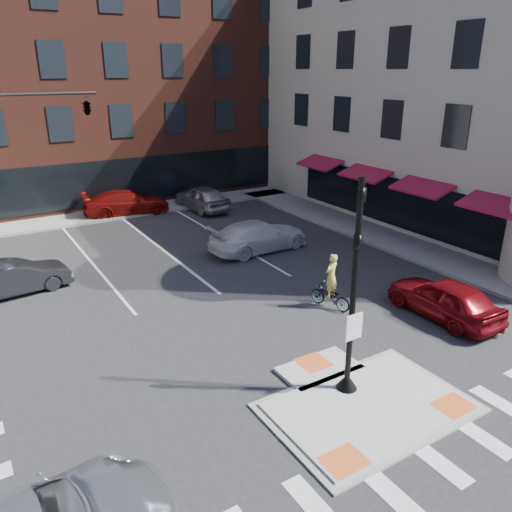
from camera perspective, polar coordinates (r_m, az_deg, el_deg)
ground at (r=14.53m, az=11.33°, el=-15.70°), size 120.00×120.00×0.00m
refuge_island at (r=14.36m, az=12.06°, el=-16.02°), size 5.40×4.65×0.13m
sidewalk_e at (r=27.81m, az=13.94°, el=2.33°), size 3.00×24.00×0.15m
sidewalk_n at (r=33.45m, az=-10.81°, el=5.63°), size 26.00×3.00×0.15m
building_n at (r=41.88m, az=-16.84°, el=18.82°), size 24.40×18.40×15.50m
building_e at (r=35.86m, az=26.17°, el=17.90°), size 21.90×23.90×17.70m
building_far_right at (r=64.73m, az=-16.88°, el=17.55°), size 12.00×12.00×12.00m
signal_pole at (r=13.54m, az=10.89°, el=-6.82°), size 0.60×0.60×5.98m
mast_arm_signal at (r=26.86m, az=-21.77°, el=14.29°), size 6.10×2.24×8.00m
red_sedan at (r=19.32m, az=20.73°, el=-4.53°), size 1.80×4.36×1.48m
white_pickup at (r=24.73m, az=0.31°, el=2.33°), size 5.28×2.37×1.50m
bg_car_dark at (r=22.16m, az=-25.72°, el=-2.22°), size 4.27×1.89×1.36m
bg_car_silver at (r=32.25m, az=-6.21°, el=6.64°), size 2.27×4.80×1.58m
bg_car_red at (r=32.07m, az=-14.59°, el=5.94°), size 5.40×2.72×1.51m
cyclist at (r=18.98m, az=8.51°, el=-3.85°), size 1.07×1.79×2.15m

